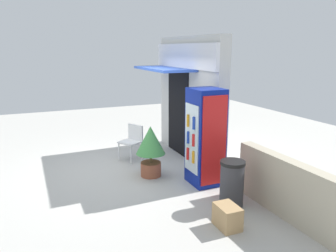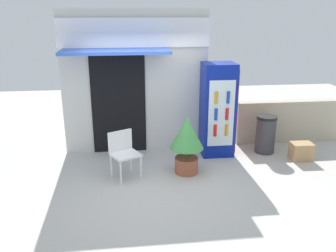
{
  "view_description": "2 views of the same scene",
  "coord_description": "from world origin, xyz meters",
  "px_view_note": "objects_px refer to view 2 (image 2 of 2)",
  "views": [
    {
      "loc": [
        6.92,
        -1.98,
        2.68
      ],
      "look_at": [
        0.74,
        0.71,
        1.08
      ],
      "focal_mm": 35.12,
      "sensor_mm": 36.0,
      "label": 1
    },
    {
      "loc": [
        -0.37,
        -5.65,
        2.93
      ],
      "look_at": [
        0.37,
        0.7,
        0.82
      ],
      "focal_mm": 37.62,
      "sensor_mm": 36.0,
      "label": 2
    }
  ],
  "objects_px": {
    "plastic_chair": "(123,151)",
    "cardboard_box": "(301,151)",
    "drink_cooler": "(218,110)",
    "trash_bin": "(266,134)",
    "potted_plant_near_shop": "(187,139)"
  },
  "relations": [
    {
      "from": "potted_plant_near_shop",
      "to": "cardboard_box",
      "type": "xyz_separation_m",
      "value": [
        2.44,
        0.33,
        -0.49
      ]
    },
    {
      "from": "drink_cooler",
      "to": "cardboard_box",
      "type": "relative_size",
      "value": 4.53
    },
    {
      "from": "trash_bin",
      "to": "potted_plant_near_shop",
      "type": "bearing_deg",
      "value": -156.43
    },
    {
      "from": "potted_plant_near_shop",
      "to": "trash_bin",
      "type": "bearing_deg",
      "value": 23.57
    },
    {
      "from": "potted_plant_near_shop",
      "to": "cardboard_box",
      "type": "height_order",
      "value": "potted_plant_near_shop"
    },
    {
      "from": "potted_plant_near_shop",
      "to": "trash_bin",
      "type": "relative_size",
      "value": 1.35
    },
    {
      "from": "plastic_chair",
      "to": "potted_plant_near_shop",
      "type": "distance_m",
      "value": 1.18
    },
    {
      "from": "plastic_chair",
      "to": "cardboard_box",
      "type": "bearing_deg",
      "value": 5.84
    },
    {
      "from": "potted_plant_near_shop",
      "to": "cardboard_box",
      "type": "bearing_deg",
      "value": 7.7
    },
    {
      "from": "plastic_chair",
      "to": "cardboard_box",
      "type": "height_order",
      "value": "plastic_chair"
    },
    {
      "from": "plastic_chair",
      "to": "potted_plant_near_shop",
      "type": "bearing_deg",
      "value": 1.9
    },
    {
      "from": "drink_cooler",
      "to": "trash_bin",
      "type": "xyz_separation_m",
      "value": [
        1.05,
        -0.06,
        -0.56
      ]
    },
    {
      "from": "plastic_chair",
      "to": "trash_bin",
      "type": "xyz_separation_m",
      "value": [
        3.01,
        0.84,
        -0.11
      ]
    },
    {
      "from": "drink_cooler",
      "to": "cardboard_box",
      "type": "height_order",
      "value": "drink_cooler"
    },
    {
      "from": "cardboard_box",
      "to": "plastic_chair",
      "type": "bearing_deg",
      "value": -174.16
    }
  ]
}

